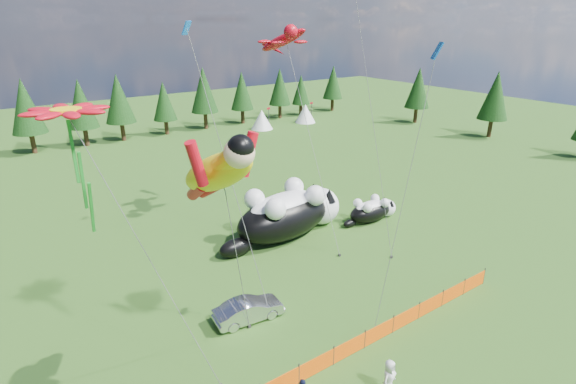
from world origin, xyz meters
name	(u,v)px	position (x,y,z in m)	size (l,w,h in m)	color
ground	(311,324)	(0.00, 0.00, 0.00)	(160.00, 160.00, 0.00)	#0C3409
safety_fence	(349,348)	(0.00, -3.00, 0.50)	(22.06, 0.06, 1.10)	#262626
tree_line	(93,113)	(0.00, 45.00, 4.00)	(90.00, 4.00, 8.00)	black
festival_tents	(192,130)	(11.00, 40.00, 1.40)	(50.00, 3.20, 2.80)	white
cat_large	(289,212)	(5.15, 9.26, 1.85)	(10.80, 4.60, 3.90)	black
cat_small	(373,210)	(12.14, 7.59, 0.90)	(5.27, 1.98, 1.90)	black
car	(249,310)	(-2.48, 2.21, 0.62)	(1.32, 3.78, 1.24)	silver
spectator_e	(389,378)	(-0.21, -5.67, 0.87)	(0.85, 0.55, 1.74)	silver
superhero_kite	(217,172)	(-5.45, -1.13, 9.87)	(5.17, 5.43, 12.12)	yellow
gecko_kite	(283,40)	(8.24, 14.47, 13.62)	(4.71, 13.57, 16.81)	#B80918
flower_kite	(67,116)	(-9.71, 1.55, 12.01)	(5.74, 4.72, 12.91)	#B80918
diamond_kite_a	(193,49)	(-3.11, 5.62, 13.81)	(2.26, 4.68, 15.63)	blue
diamond_kite_c	(434,62)	(5.11, -2.11, 13.31)	(4.09, 1.39, 14.72)	blue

